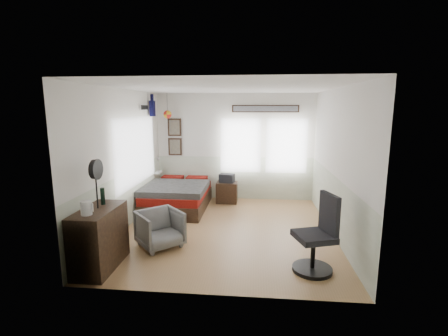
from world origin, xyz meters
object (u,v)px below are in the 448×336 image
(dresser, at_px, (100,238))
(armchair, at_px, (160,229))
(bed, at_px, (178,196))
(nightstand, at_px, (227,192))
(task_chair, at_px, (318,240))

(dresser, relative_size, armchair, 1.44)
(bed, relative_size, nightstand, 3.74)
(armchair, distance_m, nightstand, 2.89)
(dresser, distance_m, armchair, 1.05)
(nightstand, height_order, task_chair, task_chair)
(nightstand, bearing_deg, bed, -149.91)
(bed, height_order, dresser, dresser)
(task_chair, bearing_deg, armchair, 148.25)
(bed, xyz_separation_m, nightstand, (1.11, 0.63, -0.04))
(task_chair, bearing_deg, bed, 116.81)
(armchair, bearing_deg, task_chair, -55.20)
(dresser, bearing_deg, armchair, 50.35)
(bed, relative_size, dresser, 1.92)
(bed, xyz_separation_m, dresser, (-0.46, -2.91, 0.15))
(bed, xyz_separation_m, task_chair, (2.71, -2.72, 0.17))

